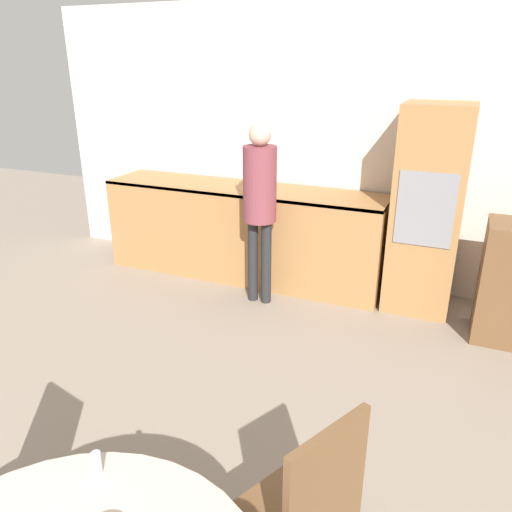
% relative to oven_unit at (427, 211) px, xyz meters
% --- Properties ---
extents(wall_back, '(6.39, 0.05, 2.60)m').
position_rel_oven_unit_xyz_m(wall_back, '(-0.77, 0.34, 0.42)').
color(wall_back, silver).
rests_on(wall_back, ground_plane).
extents(kitchen_counter, '(2.80, 0.60, 0.93)m').
position_rel_oven_unit_xyz_m(kitchen_counter, '(-1.72, -0.01, -0.40)').
color(kitchen_counter, '#AD7A47').
rests_on(kitchen_counter, ground_plane).
extents(oven_unit, '(0.56, 0.59, 1.76)m').
position_rel_oven_unit_xyz_m(oven_unit, '(0.00, 0.00, 0.00)').
color(oven_unit, '#AD7A47').
rests_on(oven_unit, ground_plane).
extents(person_standing, '(0.29, 0.29, 1.60)m').
position_rel_oven_unit_xyz_m(person_standing, '(-1.34, -0.49, 0.12)').
color(person_standing, '#262628').
rests_on(person_standing, ground_plane).
extents(salt_shaker, '(0.03, 0.03, 0.09)m').
position_rel_oven_unit_xyz_m(salt_shaker, '(-0.76, -3.31, -0.08)').
color(salt_shaker, white).
rests_on(salt_shaker, dining_table).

